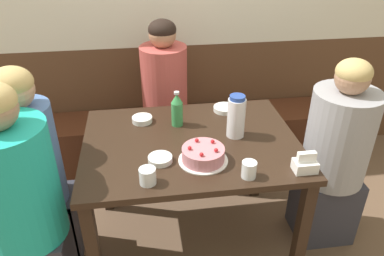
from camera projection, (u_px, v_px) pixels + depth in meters
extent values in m
plane|color=brown|center=(191.00, 239.00, 2.41)|extent=(12.00, 12.00, 0.00)
cube|color=brown|center=(173.00, 102.00, 3.07)|extent=(4.80, 0.04, 0.95)
cube|color=#472314|center=(177.00, 141.00, 3.01)|extent=(2.52, 0.38, 0.46)
cube|color=black|center=(191.00, 143.00, 2.04)|extent=(1.16, 0.87, 0.03)
cube|color=black|center=(301.00, 235.00, 1.97)|extent=(0.06, 0.06, 0.72)
cube|color=black|center=(104.00, 166.00, 2.50)|extent=(0.06, 0.06, 0.72)
cube|color=black|center=(258.00, 153.00, 2.63)|extent=(0.06, 0.06, 0.72)
cylinder|color=white|center=(203.00, 160.00, 1.87)|extent=(0.25, 0.25, 0.01)
cylinder|color=#C67A84|center=(203.00, 154.00, 1.85)|extent=(0.21, 0.21, 0.07)
sphere|color=red|center=(190.00, 148.00, 1.82)|extent=(0.02, 0.02, 0.02)
sphere|color=red|center=(202.00, 154.00, 1.77)|extent=(0.02, 0.02, 0.02)
sphere|color=red|center=(216.00, 150.00, 1.81)|extent=(0.02, 0.02, 0.02)
sphere|color=red|center=(213.00, 141.00, 1.87)|extent=(0.02, 0.02, 0.02)
sphere|color=red|center=(197.00, 140.00, 1.88)|extent=(0.02, 0.02, 0.02)
cylinder|color=white|center=(236.00, 118.00, 2.03)|extent=(0.10, 0.10, 0.22)
cylinder|color=#28479E|center=(237.00, 98.00, 1.97)|extent=(0.08, 0.08, 0.02)
cylinder|color=#388E4C|center=(177.00, 114.00, 2.15)|extent=(0.07, 0.07, 0.14)
cone|color=#388E4C|center=(177.00, 98.00, 2.10)|extent=(0.07, 0.07, 0.06)
cylinder|color=silver|center=(177.00, 93.00, 2.09)|extent=(0.03, 0.03, 0.01)
cube|color=white|center=(305.00, 166.00, 1.79)|extent=(0.11, 0.08, 0.05)
cube|color=white|center=(307.00, 157.00, 1.76)|extent=(0.09, 0.03, 0.05)
cylinder|color=white|center=(225.00, 109.00, 2.33)|extent=(0.14, 0.14, 0.03)
cylinder|color=white|center=(142.00, 119.00, 2.21)|extent=(0.12, 0.12, 0.03)
cylinder|color=white|center=(160.00, 159.00, 1.86)|extent=(0.12, 0.12, 0.03)
cylinder|color=silver|center=(148.00, 176.00, 1.70)|extent=(0.08, 0.08, 0.08)
cylinder|color=silver|center=(249.00, 169.00, 1.74)|extent=(0.07, 0.07, 0.08)
cube|color=#33333D|center=(323.00, 205.00, 2.37)|extent=(0.34, 0.30, 0.45)
cylinder|color=#99999E|center=(339.00, 137.00, 2.12)|extent=(0.37, 0.37, 0.56)
sphere|color=#A87A5B|center=(353.00, 78.00, 1.93)|extent=(0.18, 0.18, 0.18)
ellipsoid|color=tan|center=(354.00, 72.00, 1.92)|extent=(0.19, 0.19, 0.14)
cube|color=#33333D|center=(167.00, 152.00, 2.89)|extent=(0.30, 0.34, 0.45)
cylinder|color=#BC4C47|center=(165.00, 89.00, 2.62)|extent=(0.32, 0.32, 0.61)
sphere|color=#A87A5B|center=(162.00, 34.00, 2.43)|extent=(0.18, 0.18, 0.18)
ellipsoid|color=black|center=(162.00, 30.00, 2.41)|extent=(0.18, 0.18, 0.14)
cube|color=#33333D|center=(49.00, 228.00, 2.19)|extent=(0.34, 0.30, 0.45)
cylinder|color=#4C70AD|center=(30.00, 156.00, 1.93)|extent=(0.30, 0.30, 0.57)
sphere|color=tan|center=(12.00, 90.00, 1.75)|extent=(0.20, 0.20, 0.20)
ellipsoid|color=tan|center=(11.00, 83.00, 1.73)|extent=(0.20, 0.20, 0.15)
cylinder|color=#1EB2A3|center=(16.00, 185.00, 1.71)|extent=(0.38, 0.38, 0.61)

